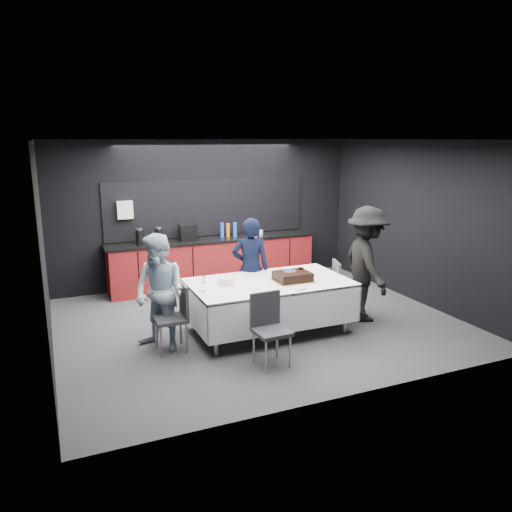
{
  "coord_description": "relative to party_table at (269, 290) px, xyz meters",
  "views": [
    {
      "loc": [
        -2.93,
        -6.78,
        2.83
      ],
      "look_at": [
        0.0,
        0.1,
        1.05
      ],
      "focal_mm": 35.0,
      "sensor_mm": 36.0,
      "label": 1
    }
  ],
  "objects": [
    {
      "name": "ground",
      "position": [
        0.0,
        0.4,
        -0.64
      ],
      "size": [
        6.0,
        6.0,
        0.0
      ],
      "primitive_type": "plane",
      "color": "#3E3E43",
      "rests_on": "ground"
    },
    {
      "name": "room_shell",
      "position": [
        0.0,
        0.4,
        1.22
      ],
      "size": [
        6.04,
        5.04,
        2.82
      ],
      "color": "white",
      "rests_on": "ground"
    },
    {
      "name": "kitchenette",
      "position": [
        -0.02,
        2.62,
        -0.1
      ],
      "size": [
        4.1,
        0.64,
        2.05
      ],
      "color": "maroon",
      "rests_on": "ground"
    },
    {
      "name": "party_table",
      "position": [
        0.0,
        0.0,
        0.0
      ],
      "size": [
        2.32,
        1.32,
        0.78
      ],
      "color": "#99999E",
      "rests_on": "ground"
    },
    {
      "name": "cake_assembly",
      "position": [
        0.32,
        -0.11,
        0.21
      ],
      "size": [
        0.54,
        0.44,
        0.17
      ],
      "color": "gold",
      "rests_on": "party_table"
    },
    {
      "name": "plate_stack",
      "position": [
        -0.63,
        0.11,
        0.19
      ],
      "size": [
        0.24,
        0.24,
        0.1
      ],
      "primitive_type": "cylinder",
      "color": "white",
      "rests_on": "party_table"
    },
    {
      "name": "loose_plate_near",
      "position": [
        -0.36,
        -0.26,
        0.14
      ],
      "size": [
        0.22,
        0.22,
        0.01
      ],
      "primitive_type": "cylinder",
      "color": "white",
      "rests_on": "party_table"
    },
    {
      "name": "loose_plate_right_a",
      "position": [
        0.73,
        0.11,
        0.14
      ],
      "size": [
        0.21,
        0.21,
        0.01
      ],
      "primitive_type": "cylinder",
      "color": "white",
      "rests_on": "party_table"
    },
    {
      "name": "loose_plate_right_b",
      "position": [
        0.79,
        -0.25,
        0.14
      ],
      "size": [
        0.22,
        0.22,
        0.01
      ],
      "primitive_type": "cylinder",
      "color": "white",
      "rests_on": "party_table"
    },
    {
      "name": "loose_plate_far",
      "position": [
        0.08,
        0.35,
        0.14
      ],
      "size": [
        0.22,
        0.22,
        0.01
      ],
      "primitive_type": "cylinder",
      "color": "white",
      "rests_on": "party_table"
    },
    {
      "name": "fork_pile",
      "position": [
        0.23,
        -0.55,
        0.15
      ],
      "size": [
        0.18,
        0.15,
        0.02
      ],
      "primitive_type": "cube",
      "rotation": [
        0.0,
        0.0,
        0.34
      ],
      "color": "white",
      "rests_on": "party_table"
    },
    {
      "name": "champagne_flute",
      "position": [
        -1.04,
        -0.11,
        0.3
      ],
      "size": [
        0.06,
        0.06,
        0.22
      ],
      "color": "white",
      "rests_on": "party_table"
    },
    {
      "name": "chair_left",
      "position": [
        -1.43,
        -0.11,
        -0.11
      ],
      "size": [
        0.43,
        0.43,
        0.92
      ],
      "color": "#2F2E34",
      "rests_on": "ground"
    },
    {
      "name": "chair_right",
      "position": [
        1.34,
        0.11,
        -0.11
      ],
      "size": [
        0.53,
        0.53,
        0.92
      ],
      "color": "#2F2E34",
      "rests_on": "ground"
    },
    {
      "name": "chair_near",
      "position": [
        -0.45,
        -0.97,
        -0.11
      ],
      "size": [
        0.44,
        0.44,
        0.92
      ],
      "color": "#2F2E34",
      "rests_on": "ground"
    },
    {
      "name": "person_center",
      "position": [
        -0.02,
        0.67,
        0.17
      ],
      "size": [
        0.7,
        0.58,
        1.63
      ],
      "primitive_type": "imported",
      "rotation": [
        0.0,
        0.0,
        2.76
      ],
      "color": "black",
      "rests_on": "ground"
    },
    {
      "name": "person_left",
      "position": [
        -1.61,
        0.0,
        0.16
      ],
      "size": [
        0.95,
        0.99,
        1.6
      ],
      "primitive_type": "imported",
      "rotation": [
        0.0,
        0.0,
        -0.94
      ],
      "color": "#9FB6C8",
      "rests_on": "ground"
    },
    {
      "name": "person_right",
      "position": [
        1.61,
        -0.12,
        0.26
      ],
      "size": [
        0.9,
        1.28,
        1.81
      ],
      "primitive_type": "imported",
      "rotation": [
        0.0,
        0.0,
        1.36
      ],
      "color": "black",
      "rests_on": "ground"
    }
  ]
}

